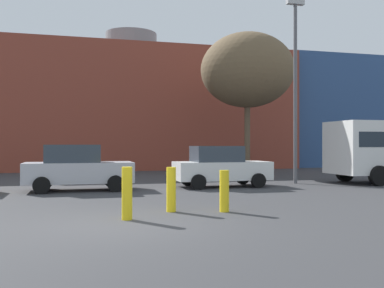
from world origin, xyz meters
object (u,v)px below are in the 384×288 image
object	(u,v)px
bollard_yellow_2	(171,189)
bollard_yellow_1	(127,193)
parked_car_3	(220,166)
bollard_yellow_0	(224,191)
parked_car_2	(77,168)
bare_tree_0	(247,70)
street_lamp	(295,80)

from	to	relation	value
bollard_yellow_2	bollard_yellow_1	bearing A→B (deg)	-143.27
parked_car_3	bollard_yellow_2	xyz separation A→B (m)	(-3.34, -5.95, -0.25)
bollard_yellow_2	bollard_yellow_0	bearing A→B (deg)	-15.57
parked_car_2	bare_tree_0	bearing A→B (deg)	32.47
street_lamp	bollard_yellow_1	bearing A→B (deg)	-137.75
bare_tree_0	bollard_yellow_1	xyz separation A→B (m)	(-8.08, -12.68, -5.21)
parked_car_2	parked_car_3	world-z (taller)	parked_car_2
parked_car_2	bollard_yellow_2	xyz separation A→B (m)	(2.27, -5.95, -0.28)
parked_car_2	bollard_yellow_1	bearing A→B (deg)	-81.35
bare_tree_0	bollard_yellow_0	world-z (taller)	bare_tree_0
parked_car_3	street_lamp	bearing A→B (deg)	9.39
parked_car_2	street_lamp	xyz separation A→B (m)	(9.28, 0.61, 3.71)
parked_car_2	bollard_yellow_1	size ratio (longest dim) A/B	3.28
bollard_yellow_0	bollard_yellow_1	world-z (taller)	bollard_yellow_1
parked_car_3	bollard_yellow_2	world-z (taller)	parked_car_3
street_lamp	parked_car_2	bearing A→B (deg)	-176.26
bollard_yellow_1	street_lamp	xyz separation A→B (m)	(8.23, 7.48, 3.96)
parked_car_2	bollard_yellow_1	distance (m)	6.95
parked_car_3	bollard_yellow_2	distance (m)	6.83
parked_car_2	parked_car_3	distance (m)	5.61
parked_car_3	bollard_yellow_1	distance (m)	8.25
bollard_yellow_0	bollard_yellow_2	size ratio (longest dim) A/B	0.93
bare_tree_0	street_lamp	distance (m)	5.35
bollard_yellow_1	bollard_yellow_2	bearing A→B (deg)	36.73
parked_car_2	bollard_yellow_0	xyz separation A→B (m)	(3.57, -6.32, -0.32)
parked_car_2	street_lamp	bearing A→B (deg)	3.74
bare_tree_0	bollard_yellow_1	distance (m)	15.91
bollard_yellow_1	street_lamp	world-z (taller)	street_lamp
bollard_yellow_1	bollard_yellow_2	xyz separation A→B (m)	(1.22, 0.91, -0.03)
bare_tree_0	bollard_yellow_0	size ratio (longest dim) A/B	7.46
bollard_yellow_0	parked_car_2	bearing A→B (deg)	119.47
bollard_yellow_0	street_lamp	distance (m)	9.84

